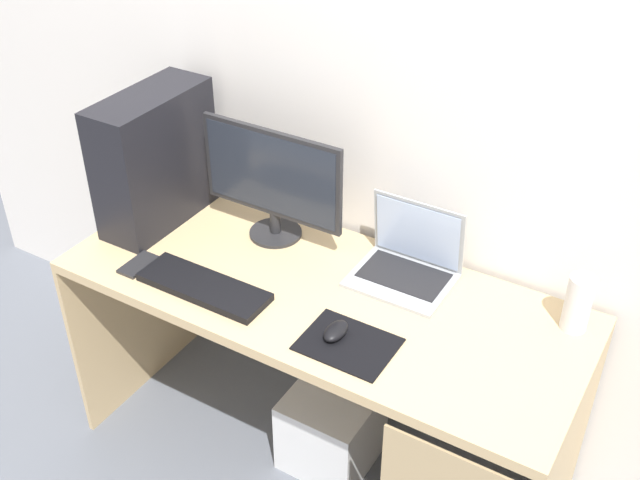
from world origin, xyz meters
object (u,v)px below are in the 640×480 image
at_px(pc_tower, 155,159).
at_px(keyboard, 204,287).
at_px(laptop, 407,263).
at_px(speaker, 578,303).
at_px(monitor, 272,181).
at_px(mouse_left, 336,331).
at_px(cell_phone, 139,265).
at_px(subwoofer, 331,428).

relative_size(pc_tower, keyboard, 1.09).
xyz_separation_m(laptop, speaker, (0.51, 0.02, 0.04)).
height_order(monitor, laptop, monitor).
distance_m(pc_tower, keyboard, 0.51).
height_order(speaker, mouse_left, speaker).
distance_m(keyboard, mouse_left, 0.45).
height_order(pc_tower, keyboard, pc_tower).
relative_size(pc_tower, monitor, 0.90).
bearing_deg(speaker, cell_phone, -161.87).
bearing_deg(mouse_left, laptop, 83.11).
height_order(pc_tower, speaker, pc_tower).
bearing_deg(pc_tower, laptop, 8.30).
bearing_deg(mouse_left, speaker, 34.60).
height_order(laptop, speaker, laptop).
height_order(keyboard, subwoofer, keyboard).
bearing_deg(speaker, laptop, -177.53).
bearing_deg(speaker, subwoofer, -163.93).
bearing_deg(cell_phone, monitor, 53.27).
xyz_separation_m(speaker, cell_phone, (-1.26, -0.41, -0.08)).
xyz_separation_m(monitor, keyboard, (-0.02, -0.36, -0.20)).
xyz_separation_m(laptop, mouse_left, (-0.04, -0.36, -0.03)).
height_order(pc_tower, subwoofer, pc_tower).
relative_size(laptop, keyboard, 0.72).
relative_size(monitor, subwoofer, 1.73).
relative_size(speaker, subwoofer, 0.60).
bearing_deg(laptop, speaker, 2.47).
bearing_deg(laptop, subwoofer, -133.33).
height_order(speaker, keyboard, speaker).
height_order(monitor, keyboard, monitor).
xyz_separation_m(pc_tower, keyboard, (0.38, -0.26, -0.22)).
bearing_deg(speaker, monitor, -177.20).
height_order(laptop, subwoofer, laptop).
distance_m(pc_tower, speaker, 1.41).
bearing_deg(speaker, keyboard, -158.12).
distance_m(laptop, keyboard, 0.63).
distance_m(speaker, subwoofer, 1.00).
distance_m(laptop, cell_phone, 0.85).
relative_size(speaker, cell_phone, 1.35).
distance_m(laptop, subwoofer, 0.71).
distance_m(speaker, mouse_left, 0.68).
distance_m(keyboard, subwoofer, 0.74).
relative_size(keyboard, mouse_left, 4.38).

